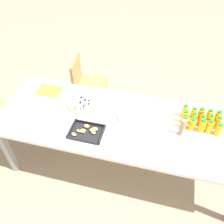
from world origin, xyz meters
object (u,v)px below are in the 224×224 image
(juice_bottle_0, at_px, (218,117))
(juice_bottle_5, at_px, (218,123))
(juice_bottle_7, at_px, (202,121))
(juice_bottle_13, at_px, (192,124))
(juice_bottle_12, at_px, (202,126))
(juice_bottle_10, at_px, (219,130))
(plate_stack, at_px, (127,116))
(cardboard_tube, at_px, (182,128))
(juice_bottle_2, at_px, (201,114))
(fruit_pizza, at_px, (82,102))
(snack_tray, at_px, (87,132))
(chair_near_right, at_px, (86,82))
(juice_bottle_8, at_px, (193,119))
(juice_bottle_14, at_px, (184,123))
(juice_bottle_6, at_px, (210,121))
(juice_bottle_3, at_px, (193,113))
(juice_bottle_1, at_px, (209,115))
(juice_bottle_4, at_px, (184,111))
(juice_bottle_9, at_px, (185,117))
(paper_folder, at_px, (50,91))
(party_table, at_px, (122,126))
(juice_bottle_11, at_px, (210,127))

(juice_bottle_0, xyz_separation_m, juice_bottle_5, (0.00, 0.08, 0.00))
(juice_bottle_7, relative_size, juice_bottle_13, 0.97)
(juice_bottle_12, bearing_deg, juice_bottle_10, 179.02)
(plate_stack, height_order, cardboard_tube, cardboard_tube)
(juice_bottle_2, bearing_deg, fruit_pizza, 2.83)
(juice_bottle_5, height_order, juice_bottle_12, juice_bottle_12)
(snack_tray, bearing_deg, juice_bottle_0, -159.33)
(chair_near_right, distance_m, juice_bottle_5, 1.68)
(chair_near_right, bearing_deg, snack_tray, 13.64)
(juice_bottle_13, height_order, cardboard_tube, cardboard_tube)
(cardboard_tube, bearing_deg, juice_bottle_13, -135.52)
(juice_bottle_8, xyz_separation_m, juice_bottle_14, (0.08, 0.07, -0.00))
(chair_near_right, bearing_deg, juice_bottle_2, 60.55)
(juice_bottle_2, height_order, juice_bottle_8, juice_bottle_2)
(juice_bottle_6, xyz_separation_m, fruit_pizza, (1.25, -0.01, -0.05))
(juice_bottle_6, height_order, cardboard_tube, cardboard_tube)
(juice_bottle_3, bearing_deg, juice_bottle_5, 160.13)
(juice_bottle_6, bearing_deg, juice_bottle_13, 26.77)
(juice_bottle_6, relative_size, juice_bottle_13, 1.06)
(juice_bottle_10, height_order, snack_tray, juice_bottle_10)
(juice_bottle_1, xyz_separation_m, fruit_pizza, (1.24, 0.07, -0.05))
(juice_bottle_8, bearing_deg, juice_bottle_7, 176.94)
(juice_bottle_4, distance_m, juice_bottle_7, 0.18)
(juice_bottle_3, distance_m, juice_bottle_13, 0.15)
(juice_bottle_9, distance_m, fruit_pizza, 1.02)
(juice_bottle_4, relative_size, fruit_pizza, 0.44)
(juice_bottle_0, height_order, fruit_pizza, juice_bottle_0)
(juice_bottle_2, relative_size, juice_bottle_4, 1.01)
(juice_bottle_13, height_order, paper_folder, juice_bottle_13)
(juice_bottle_0, bearing_deg, juice_bottle_1, -2.48)
(juice_bottle_8, distance_m, fruit_pizza, 1.10)
(juice_bottle_7, distance_m, juice_bottle_10, 0.16)
(party_table, xyz_separation_m, juice_bottle_0, (-0.86, -0.22, 0.12))
(juice_bottle_5, distance_m, snack_tray, 1.20)
(juice_bottle_11, xyz_separation_m, juice_bottle_12, (0.07, 0.01, -0.00))
(juice_bottle_0, distance_m, juice_bottle_13, 0.27)
(party_table, relative_size, juice_bottle_7, 18.56)
(chair_near_right, height_order, juice_bottle_2, juice_bottle_2)
(chair_near_right, xyz_separation_m, fruit_pizza, (-0.20, 0.63, 0.25))
(cardboard_tube, bearing_deg, juice_bottle_0, -143.33)
(juice_bottle_11, height_order, snack_tray, juice_bottle_11)
(juice_bottle_14, relative_size, snack_tray, 0.44)
(juice_bottle_7, bearing_deg, juice_bottle_5, -178.51)
(chair_near_right, bearing_deg, party_table, 33.20)
(juice_bottle_1, bearing_deg, juice_bottle_0, 177.52)
(juice_bottle_14, distance_m, snack_tray, 0.90)
(juice_bottle_3, xyz_separation_m, juice_bottle_10, (-0.22, 0.16, 0.00))
(juice_bottle_14, bearing_deg, cardboard_tube, 76.58)
(snack_tray, bearing_deg, party_table, -143.86)
(juice_bottle_0, bearing_deg, chair_near_right, -20.59)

